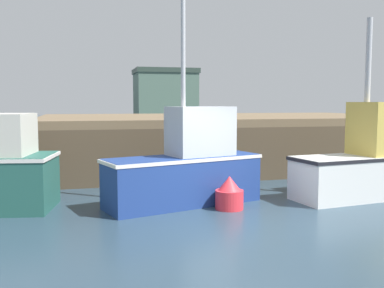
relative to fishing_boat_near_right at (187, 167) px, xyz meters
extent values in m
cube|color=#283D4C|center=(0.89, -1.92, -0.94)|extent=(120.00, 160.00, 0.10)
cube|color=brown|center=(2.92, 6.47, 0.88)|extent=(13.69, 7.89, 0.25)
cube|color=#4E402E|center=(2.92, 2.65, -0.07)|extent=(13.69, 0.24, 1.65)
cylinder|color=#4E402E|center=(-3.52, 2.75, -0.07)|extent=(0.34, 0.34, 1.65)
cylinder|color=#4E402E|center=(2.92, 2.75, -0.07)|extent=(0.34, 0.34, 1.65)
cylinder|color=#4E402E|center=(-1.19, 10.19, -0.07)|extent=(0.34, 0.34, 1.65)
cylinder|color=#4E402E|center=(7.03, 10.19, -0.07)|extent=(0.34, 0.34, 1.65)
cylinder|color=#4E402E|center=(-0.30, 2.75, -0.07)|extent=(6.48, 0.17, 1.48)
cube|color=beige|center=(-4.13, 0.48, 0.81)|extent=(1.44, 1.51, 0.92)
cube|color=navy|center=(-0.10, -0.03, -0.31)|extent=(3.87, 2.13, 1.15)
cube|color=silver|center=(-0.10, -0.03, 0.21)|extent=(3.94, 2.17, 0.08)
cube|color=#B2B7BC|center=(0.34, 0.10, 0.84)|extent=(1.67, 1.31, 1.16)
cylinder|color=#B7B7BC|center=(-0.10, -0.03, 2.99)|extent=(0.11, 0.11, 3.14)
cube|color=silver|center=(4.50, -0.39, -0.35)|extent=(3.89, 1.72, 1.08)
cube|color=black|center=(4.50, -0.39, 0.14)|extent=(3.97, 1.76, 0.08)
cube|color=gold|center=(4.97, -0.32, 0.86)|extent=(1.43, 1.26, 1.33)
cylinder|color=#B7B7BC|center=(4.50, -0.39, 2.55)|extent=(0.14, 0.14, 2.06)
cube|color=#4C6656|center=(6.26, 36.62, 1.85)|extent=(6.26, 4.95, 5.47)
cube|color=#2D3D34|center=(6.26, 36.62, 4.83)|extent=(6.51, 5.14, 0.50)
cylinder|color=red|center=(0.81, -0.71, -0.67)|extent=(0.64, 0.64, 0.43)
cone|color=red|center=(0.81, -0.71, -0.30)|extent=(0.51, 0.51, 0.32)
camera|label=1|loc=(-2.38, -9.99, 1.51)|focal=41.18mm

